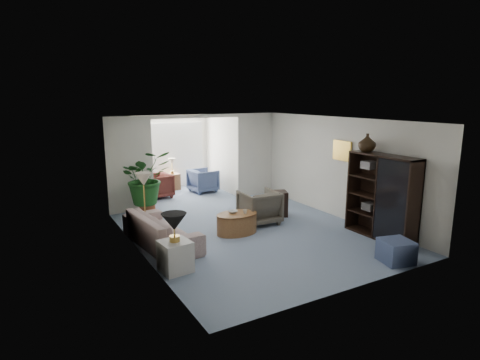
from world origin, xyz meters
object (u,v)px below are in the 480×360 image
plant_pot (148,210)px  sunroom_chair_blue (203,181)px  ottoman (396,251)px  wingback_chair (259,207)px  coffee_bowl (233,212)px  floor_lamp (143,179)px  coffee_table (237,223)px  cabinet_urn (367,143)px  table_lamp (174,222)px  coffee_cup (245,212)px  end_table (175,256)px  entertainment_cabinet (382,197)px  framed_picture (343,151)px  sofa (161,230)px  sunroom_table (173,182)px  sunroom_chair_maroon (157,186)px  side_table_dark (276,203)px

plant_pot → sunroom_chair_blue: (2.31, 1.69, 0.21)m
ottoman → wingback_chair: bearing=106.4°
coffee_bowl → floor_lamp: bearing=155.7°
coffee_table → cabinet_urn: 3.35m
table_lamp → coffee_table: (1.88, 1.19, -0.67)m
coffee_cup → cabinet_urn: size_ratio=0.25×
coffee_cup → plant_pot: size_ratio=0.24×
floor_lamp → ottoman: 5.24m
end_table → entertainment_cabinet: 4.51m
framed_picture → sunroom_chair_blue: bearing=113.1°
sofa → plant_pot: sofa is taller
framed_picture → end_table: 4.96m
coffee_cup → sunroom_table: coffee_cup is taller
framed_picture → sofa: bearing=174.3°
framed_picture → coffee_bowl: framed_picture is taller
sunroom_chair_blue → framed_picture: bearing=-162.4°
framed_picture → cabinet_urn: bearing=-103.4°
entertainment_cabinet → sunroom_chair_blue: (-1.57, 5.70, -0.54)m
sunroom_chair_maroon → framed_picture: bearing=32.5°
framed_picture → sunroom_chair_maroon: size_ratio=0.63×
end_table → coffee_bowl: (1.83, 1.29, 0.20)m
framed_picture → side_table_dark: bearing=142.8°
coffee_bowl → entertainment_cabinet: bearing=-35.4°
sofa → entertainment_cabinet: size_ratio=1.21×
sofa → cabinet_urn: size_ratio=5.54×
ottoman → sunroom_chair_blue: 6.82m
side_table_dark → plant_pot: 3.28m
table_lamp → plant_pot: 3.57m
sofa → wingback_chair: size_ratio=2.50×
coffee_bowl → sunroom_chair_blue: 3.99m
end_table → sunroom_chair_blue: 5.88m
ottoman → sunroom_chair_maroon: sunroom_chair_maroon is taller
coffee_bowl → side_table_dark: side_table_dark is taller
sofa → coffee_cup: (1.83, -0.26, 0.18)m
cabinet_urn → sunroom_chair_maroon: (-3.07, 5.20, -1.64)m
table_lamp → wingback_chair: bearing=29.9°
coffee_bowl → sunroom_table: sunroom_table is taller
coffee_bowl → plant_pot: size_ratio=0.52×
floor_lamp → entertainment_cabinet: size_ratio=0.20×
coffee_bowl → ottoman: (1.81, -2.92, -0.27)m
cabinet_urn → sunroom_chair_maroon: size_ratio=0.50×
wingback_chair → sunroom_table: (-0.60, 4.33, -0.13)m
sofa → coffee_cup: bearing=-104.0°
side_table_dark → ottoman: size_ratio=1.20×
plant_pot → end_table: bearing=-99.0°
sofa → side_table_dark: 3.25m
floor_lamp → coffee_cup: size_ratio=3.71×
floor_lamp → sunroom_chair_blue: bearing=47.9°
entertainment_cabinet → sunroom_table: size_ratio=3.43×
coffee_bowl → sunroom_chair_blue: sunroom_chair_blue is taller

